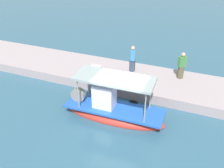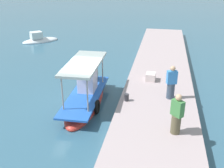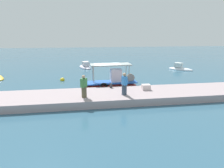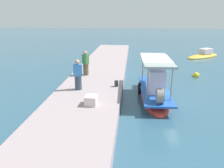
{
  "view_description": "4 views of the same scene",
  "coord_description": "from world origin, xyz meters",
  "views": [
    {
      "loc": [
        -3.49,
        9.42,
        8.2
      ],
      "look_at": [
        1.04,
        -1.81,
        1.14
      ],
      "focal_mm": 38.77,
      "sensor_mm": 36.0,
      "label": 1
    },
    {
      "loc": [
        -11.91,
        -4.32,
        6.86
      ],
      "look_at": [
        0.74,
        -1.78,
        1.16
      ],
      "focal_mm": 42.11,
      "sensor_mm": 36.0,
      "label": 2
    },
    {
      "loc": [
        -2.49,
        -19.72,
        5.43
      ],
      "look_at": [
        0.16,
        -2.48,
        0.9
      ],
      "focal_mm": 31.49,
      "sensor_mm": 36.0,
      "label": 3
    },
    {
      "loc": [
        13.37,
        -1.73,
        5.03
      ],
      "look_at": [
        0.44,
        -2.92,
        0.88
      ],
      "focal_mm": 36.62,
      "sensor_mm": 36.0,
      "label": 4
    }
  ],
  "objects": [
    {
      "name": "ground_plane",
      "position": [
        0.0,
        0.0,
        0.0
      ],
      "size": [
        120.0,
        120.0,
        0.0
      ],
      "primitive_type": "plane",
      "color": "#315A71"
    },
    {
      "name": "dock_quay",
      "position": [
        0.0,
        -4.25,
        0.3
      ],
      "size": [
        36.0,
        3.88,
        0.61
      ],
      "primitive_type": "cube",
      "color": "#A49296",
      "rests_on": "ground_plane"
    },
    {
      "name": "main_fishing_boat",
      "position": [
        0.44,
        -0.39,
        0.44
      ],
      "size": [
        5.59,
        1.85,
        2.78
      ],
      "color": "red",
      "rests_on": "ground_plane"
    },
    {
      "name": "fisherman_near_bollard",
      "position": [
        -2.42,
        -5.08,
        1.41
      ],
      "size": [
        0.56,
        0.56,
        1.77
      ],
      "color": "brown",
      "rests_on": "dock_quay"
    },
    {
      "name": "fisherman_by_crate",
      "position": [
        0.79,
        -4.88,
        1.42
      ],
      "size": [
        0.5,
        0.57,
        1.79
      ],
      "color": "#354356",
      "rests_on": "dock_quay"
    },
    {
      "name": "mooring_bollard",
      "position": [
        0.04,
        -2.68,
        0.79
      ],
      "size": [
        0.24,
        0.24,
        0.37
      ],
      "primitive_type": "cylinder",
      "color": "#2D2D33",
      "rests_on": "dock_quay"
    },
    {
      "name": "cargo_crate",
      "position": [
        3.0,
        -3.72,
        0.83
      ],
      "size": [
        0.72,
        0.58,
        0.46
      ],
      "primitive_type": "cube",
      "rotation": [
        0.0,
        0.0,
        3.11
      ],
      "color": "silver",
      "rests_on": "dock_quay"
    },
    {
      "name": "marker_buoy",
      "position": [
        -4.86,
        3.4,
        0.1
      ],
      "size": [
        0.51,
        0.51,
        0.51
      ],
      "color": "yellow",
      "rests_on": "ground_plane"
    },
    {
      "name": "moored_boat_mid",
      "position": [
        -13.42,
        6.34,
        0.14
      ],
      "size": [
        4.01,
        4.68,
        1.19
      ],
      "color": "gold",
      "rests_on": "ground_plane"
    }
  ]
}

